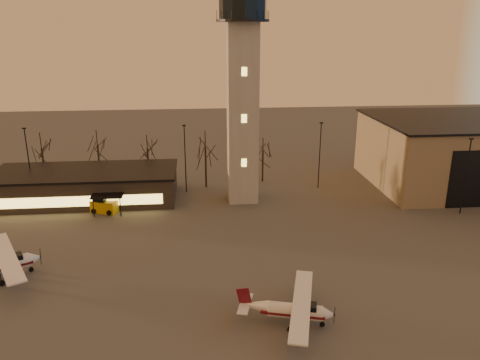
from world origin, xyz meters
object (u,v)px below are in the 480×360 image
object	(u,v)px
hangar	(472,151)
cessna_front	(297,313)
control_tower	(243,83)
terminal	(86,185)
cessna_rear	(4,268)
service_cart	(104,206)

from	to	relation	value
hangar	cessna_front	world-z (taller)	hangar
cessna_front	control_tower	bearing A→B (deg)	108.38
hangar	terminal	world-z (taller)	hangar
terminal	cessna_front	distance (m)	39.51
terminal	cessna_rear	world-z (taller)	terminal
control_tower	cessna_front	world-z (taller)	control_tower
control_tower	cessna_rear	distance (m)	35.50
hangar	cessna_front	xyz separation A→B (m)	(-34.52, -33.76, -4.15)
cessna_front	cessna_rear	world-z (taller)	cessna_rear
cessna_rear	control_tower	bearing A→B (deg)	9.92
terminal	cessna_rear	distance (m)	22.06
hangar	terminal	distance (m)	58.11
cessna_front	cessna_rear	size ratio (longest dim) A/B	0.93
control_tower	cessna_front	xyz separation A→B (m)	(1.48, -29.78, -15.32)
terminal	service_cart	size ratio (longest dim) A/B	6.69
hangar	cessna_front	bearing A→B (deg)	-135.64
control_tower	hangar	distance (m)	37.90
hangar	terminal	xyz separation A→B (m)	(-57.99, -2.00, -3.00)
terminal	cessna_front	world-z (taller)	terminal
cessna_front	cessna_rear	distance (m)	28.52
cessna_front	hangar	bearing A→B (deg)	59.89
control_tower	cessna_front	bearing A→B (deg)	-87.15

